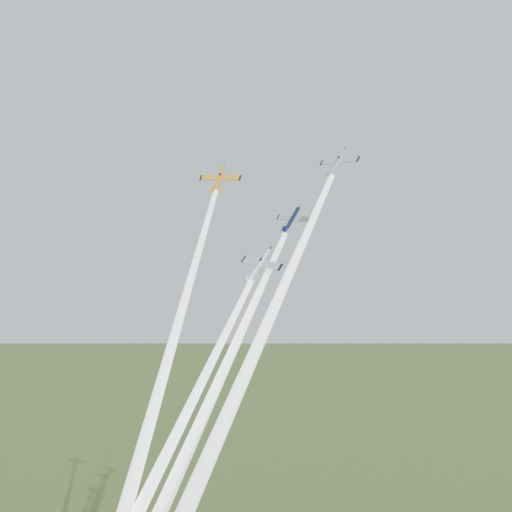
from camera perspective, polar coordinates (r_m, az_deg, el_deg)
name	(u,v)px	position (r m, az deg, el deg)	size (l,w,h in m)	color
plane_yellow	(219,179)	(122.44, -3.28, 6.83)	(8.28, 8.21, 1.30)	gold
smoke_trail_yellow	(165,370)	(99.06, -8.12, -10.04)	(2.29, 2.29, 75.45)	white
plane_navy	(292,220)	(111.90, 3.18, 3.24)	(6.87, 6.81, 1.08)	#0B1432
smoke_trail_navy	(214,392)	(96.93, -3.73, -11.95)	(2.29, 2.29, 61.00)	white
plane_silver_right	(338,162)	(108.01, 7.30, 8.26)	(7.39, 7.33, 1.16)	#B5BEC4
smoke_trail_silver_right	(266,327)	(90.47, 0.90, -6.29)	(2.29, 2.29, 58.56)	white
plane_silver_low	(259,265)	(105.03, 0.27, -0.82)	(8.45, 8.39, 1.32)	silver
smoke_trail_silver_low	(164,458)	(93.86, -8.15, -17.38)	(2.29, 2.29, 61.29)	white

